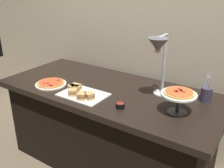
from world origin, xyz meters
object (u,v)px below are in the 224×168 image
pizza_plate_center (179,96)px  utensil_holder (206,94)px  heat_lamp (159,51)px  sandwich_platter (80,93)px  sauce_cup_near (120,105)px  pizza_plate_front (51,84)px

pizza_plate_center → utensil_holder: utensil_holder is taller
heat_lamp → sandwich_platter: size_ratio=1.33×
utensil_holder → sauce_cup_near: bearing=-136.5°
heat_lamp → pizza_plate_front: (-0.88, -0.25, -0.37)m
pizza_plate_center → sandwich_platter: (-0.74, -0.15, -0.11)m
pizza_plate_front → sauce_cup_near: (0.73, -0.02, 0.01)m
heat_lamp → utensil_holder: 0.49m
heat_lamp → pizza_plate_center: (0.22, -0.12, -0.25)m
heat_lamp → utensil_holder: (0.33, 0.18, -0.32)m
pizza_plate_front → sandwich_platter: 0.35m
sandwich_platter → sauce_cup_near: sandwich_platter is taller
pizza_plate_front → pizza_plate_center: pizza_plate_center is taller
pizza_plate_front → utensil_holder: bearing=19.6°
heat_lamp → pizza_plate_front: 0.99m
sandwich_platter → sauce_cup_near: (0.38, -0.00, -0.00)m
pizza_plate_front → sandwich_platter: size_ratio=0.73×
heat_lamp → utensil_holder: heat_lamp is taller
heat_lamp → pizza_plate_center: bearing=-28.9°
pizza_plate_front → pizza_plate_center: 1.11m
sandwich_platter → pizza_plate_front: bearing=176.9°
sauce_cup_near → utensil_holder: (0.48, 0.45, 0.04)m
pizza_plate_center → sauce_cup_near: 0.41m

